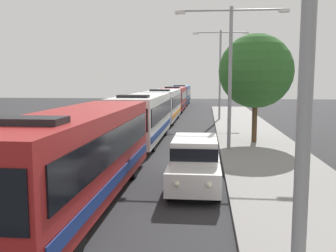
{
  "coord_description": "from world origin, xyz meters",
  "views": [
    {
      "loc": [
        2.8,
        -0.25,
        4.07
      ],
      "look_at": [
        0.87,
        18.63,
        1.72
      ],
      "focal_mm": 40.26,
      "sensor_mm": 36.0,
      "label": 1
    }
  ],
  "objects_px": {
    "white_suv": "(195,161)",
    "streetlamp_mid": "(230,62)",
    "bus_lead": "(80,153)",
    "bus_fourth_in_line": "(175,98)",
    "bus_middle": "(164,104)",
    "streetlamp_near": "(309,19)",
    "roadside_tree": "(256,71)",
    "streetlamp_far": "(220,66)",
    "bus_second_in_line": "(143,116)",
    "bus_rear": "(181,94)"
  },
  "relations": [
    {
      "from": "bus_lead",
      "to": "bus_fourth_in_line",
      "type": "height_order",
      "value": "same"
    },
    {
      "from": "bus_fourth_in_line",
      "to": "streetlamp_near",
      "type": "xyz_separation_m",
      "value": [
        5.4,
        -43.33,
        3.16
      ]
    },
    {
      "from": "bus_second_in_line",
      "to": "streetlamp_mid",
      "type": "xyz_separation_m",
      "value": [
        5.4,
        -2.74,
        3.33
      ]
    },
    {
      "from": "roadside_tree",
      "to": "streetlamp_mid",
      "type": "bearing_deg",
      "value": -124.05
    },
    {
      "from": "bus_second_in_line",
      "to": "streetlamp_far",
      "type": "height_order",
      "value": "streetlamp_far"
    },
    {
      "from": "streetlamp_far",
      "to": "streetlamp_mid",
      "type": "bearing_deg",
      "value": -90.0
    },
    {
      "from": "bus_rear",
      "to": "bus_fourth_in_line",
      "type": "bearing_deg",
      "value": -90.0
    },
    {
      "from": "white_suv",
      "to": "streetlamp_far",
      "type": "height_order",
      "value": "streetlamp_far"
    },
    {
      "from": "bus_rear",
      "to": "streetlamp_near",
      "type": "height_order",
      "value": "streetlamp_near"
    },
    {
      "from": "bus_lead",
      "to": "streetlamp_mid",
      "type": "distance_m",
      "value": 11.56
    },
    {
      "from": "roadside_tree",
      "to": "streetlamp_far",
      "type": "bearing_deg",
      "value": 97.2
    },
    {
      "from": "bus_fourth_in_line",
      "to": "streetlamp_near",
      "type": "height_order",
      "value": "streetlamp_near"
    },
    {
      "from": "bus_lead",
      "to": "white_suv",
      "type": "relative_size",
      "value": 2.49
    },
    {
      "from": "bus_rear",
      "to": "bus_middle",
      "type": "bearing_deg",
      "value": -90.0
    },
    {
      "from": "bus_second_in_line",
      "to": "streetlamp_near",
      "type": "distance_m",
      "value": 19.99
    },
    {
      "from": "bus_second_in_line",
      "to": "white_suv",
      "type": "bearing_deg",
      "value": -70.14
    },
    {
      "from": "streetlamp_near",
      "to": "streetlamp_mid",
      "type": "relative_size",
      "value": 0.97
    },
    {
      "from": "bus_fourth_in_line",
      "to": "white_suv",
      "type": "bearing_deg",
      "value": -83.9
    },
    {
      "from": "bus_rear",
      "to": "white_suv",
      "type": "xyz_separation_m",
      "value": [
        3.7,
        -47.07,
        -0.66
      ]
    },
    {
      "from": "bus_lead",
      "to": "white_suv",
      "type": "xyz_separation_m",
      "value": [
        3.7,
        2.17,
        -0.66
      ]
    },
    {
      "from": "streetlamp_far",
      "to": "roadside_tree",
      "type": "distance_m",
      "value": 13.82
    },
    {
      "from": "bus_middle",
      "to": "streetlamp_near",
      "type": "relative_size",
      "value": 1.46
    },
    {
      "from": "bus_lead",
      "to": "bus_middle",
      "type": "height_order",
      "value": "same"
    },
    {
      "from": "white_suv",
      "to": "streetlamp_mid",
      "type": "xyz_separation_m",
      "value": [
        1.7,
        7.5,
        3.99
      ]
    },
    {
      "from": "bus_middle",
      "to": "roadside_tree",
      "type": "height_order",
      "value": "roadside_tree"
    },
    {
      "from": "white_suv",
      "to": "streetlamp_mid",
      "type": "distance_m",
      "value": 8.66
    },
    {
      "from": "bus_lead",
      "to": "bus_fourth_in_line",
      "type": "bearing_deg",
      "value": 90.0
    },
    {
      "from": "bus_lead",
      "to": "bus_second_in_line",
      "type": "xyz_separation_m",
      "value": [
        -0.0,
        12.41,
        -0.0
      ]
    },
    {
      "from": "bus_fourth_in_line",
      "to": "streetlamp_far",
      "type": "xyz_separation_m",
      "value": [
        5.4,
        -10.83,
        3.69
      ]
    },
    {
      "from": "white_suv",
      "to": "bus_lead",
      "type": "bearing_deg",
      "value": -149.64
    },
    {
      "from": "bus_second_in_line",
      "to": "bus_middle",
      "type": "relative_size",
      "value": 0.97
    },
    {
      "from": "bus_second_in_line",
      "to": "bus_middle",
      "type": "distance_m",
      "value": 12.29
    },
    {
      "from": "streetlamp_mid",
      "to": "streetlamp_near",
      "type": "bearing_deg",
      "value": -90.0
    },
    {
      "from": "bus_rear",
      "to": "streetlamp_mid",
      "type": "xyz_separation_m",
      "value": [
        5.4,
        -39.58,
        3.33
      ]
    },
    {
      "from": "streetlamp_mid",
      "to": "roadside_tree",
      "type": "relative_size",
      "value": 1.17
    },
    {
      "from": "roadside_tree",
      "to": "bus_rear",
      "type": "bearing_deg",
      "value": 100.9
    },
    {
      "from": "white_suv",
      "to": "streetlamp_far",
      "type": "relative_size",
      "value": 0.55
    },
    {
      "from": "bus_rear",
      "to": "streetlamp_near",
      "type": "bearing_deg",
      "value": -84.48
    },
    {
      "from": "streetlamp_near",
      "to": "bus_middle",
      "type": "bearing_deg",
      "value": 99.79
    },
    {
      "from": "bus_lead",
      "to": "streetlamp_mid",
      "type": "relative_size",
      "value": 1.5
    },
    {
      "from": "bus_lead",
      "to": "bus_rear",
      "type": "relative_size",
      "value": 0.98
    },
    {
      "from": "bus_middle",
      "to": "streetlamp_mid",
      "type": "relative_size",
      "value": 1.41
    },
    {
      "from": "streetlamp_mid",
      "to": "streetlamp_far",
      "type": "relative_size",
      "value": 0.91
    },
    {
      "from": "white_suv",
      "to": "bus_fourth_in_line",
      "type": "bearing_deg",
      "value": 96.1
    },
    {
      "from": "bus_fourth_in_line",
      "to": "streetlamp_mid",
      "type": "height_order",
      "value": "streetlamp_mid"
    },
    {
      "from": "bus_fourth_in_line",
      "to": "bus_rear",
      "type": "height_order",
      "value": "same"
    },
    {
      "from": "bus_rear",
      "to": "streetlamp_far",
      "type": "xyz_separation_m",
      "value": [
        5.4,
        -23.33,
        3.69
      ]
    },
    {
      "from": "bus_fourth_in_line",
      "to": "streetlamp_far",
      "type": "distance_m",
      "value": 12.65
    },
    {
      "from": "streetlamp_near",
      "to": "bus_lead",
      "type": "bearing_deg",
      "value": 129.35
    },
    {
      "from": "bus_middle",
      "to": "streetlamp_mid",
      "type": "xyz_separation_m",
      "value": [
        5.4,
        -15.03,
        3.33
      ]
    }
  ]
}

